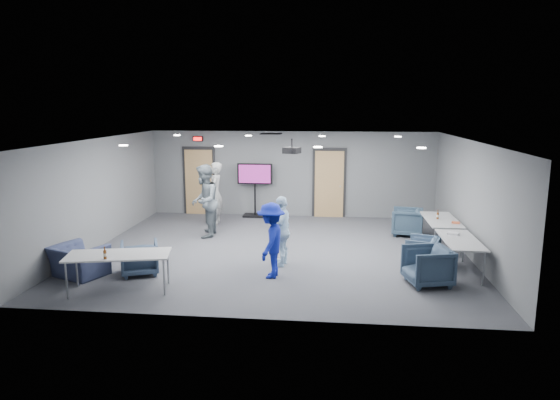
# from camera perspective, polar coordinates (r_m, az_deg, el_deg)

# --- Properties ---
(floor) EXTENTS (9.00, 9.00, 0.00)m
(floor) POSITION_cam_1_polar(r_m,az_deg,el_deg) (12.27, -0.26, -5.79)
(floor) COLOR #3A3C42
(floor) RESTS_ON ground
(ceiling) EXTENTS (9.00, 9.00, 0.00)m
(ceiling) POSITION_cam_1_polar(r_m,az_deg,el_deg) (11.79, -0.27, 6.89)
(ceiling) COLOR silver
(ceiling) RESTS_ON wall_back
(wall_back) EXTENTS (9.00, 0.02, 2.70)m
(wall_back) POSITION_cam_1_polar(r_m,az_deg,el_deg) (15.89, 1.32, 2.99)
(wall_back) COLOR slate
(wall_back) RESTS_ON floor
(wall_front) EXTENTS (9.00, 0.02, 2.70)m
(wall_front) POSITION_cam_1_polar(r_m,az_deg,el_deg) (8.09, -3.40, -4.62)
(wall_front) COLOR slate
(wall_front) RESTS_ON floor
(wall_left) EXTENTS (0.02, 8.00, 2.70)m
(wall_left) POSITION_cam_1_polar(r_m,az_deg,el_deg) (13.22, -20.04, 0.76)
(wall_left) COLOR slate
(wall_left) RESTS_ON floor
(wall_right) EXTENTS (0.02, 8.00, 2.70)m
(wall_right) POSITION_cam_1_polar(r_m,az_deg,el_deg) (12.31, 21.04, -0.00)
(wall_right) COLOR slate
(wall_right) RESTS_ON floor
(door_left) EXTENTS (1.06, 0.17, 2.24)m
(door_left) POSITION_cam_1_polar(r_m,az_deg,el_deg) (16.40, -9.20, 2.10)
(door_left) COLOR black
(door_left) RESTS_ON wall_back
(door_right) EXTENTS (1.06, 0.17, 2.24)m
(door_right) POSITION_cam_1_polar(r_m,az_deg,el_deg) (15.83, 5.64, 1.88)
(door_right) COLOR black
(door_right) RESTS_ON wall_back
(exit_sign) EXTENTS (0.32, 0.08, 0.16)m
(exit_sign) POSITION_cam_1_polar(r_m,az_deg,el_deg) (16.24, -9.37, 6.92)
(exit_sign) COLOR black
(exit_sign) RESTS_ON wall_back
(hvac_diffuser) EXTENTS (0.60, 0.60, 0.03)m
(hvac_diffuser) POSITION_cam_1_polar(r_m,az_deg,el_deg) (14.63, -1.02, 7.57)
(hvac_diffuser) COLOR black
(hvac_diffuser) RESTS_ON ceiling
(downlights) EXTENTS (6.18, 3.78, 0.02)m
(downlights) POSITION_cam_1_polar(r_m,az_deg,el_deg) (11.79, -0.27, 6.82)
(downlights) COLOR white
(downlights) RESTS_ON ceiling
(person_a) EXTENTS (0.51, 0.72, 1.86)m
(person_a) POSITION_cam_1_polar(r_m,az_deg,el_deg) (14.88, -7.42, 0.73)
(person_a) COLOR #9EA09D
(person_a) RESTS_ON floor
(person_b) EXTENTS (0.80, 1.00, 1.96)m
(person_b) POSITION_cam_1_polar(r_m,az_deg,el_deg) (13.49, -8.65, -0.11)
(person_b) COLOR slate
(person_b) RESTS_ON floor
(person_c) EXTENTS (0.53, 0.97, 1.56)m
(person_c) POSITION_cam_1_polar(r_m,az_deg,el_deg) (10.98, 0.23, -3.55)
(person_c) COLOR #C2E0FA
(person_c) RESTS_ON floor
(person_d) EXTENTS (0.69, 1.07, 1.56)m
(person_d) POSITION_cam_1_polar(r_m,az_deg,el_deg) (10.23, -1.04, -4.63)
(person_d) COLOR navy
(person_d) RESTS_ON floor
(chair_right_a) EXTENTS (0.94, 0.92, 0.74)m
(chair_right_a) POSITION_cam_1_polar(r_m,az_deg,el_deg) (14.05, 14.32, -2.44)
(chair_right_a) COLOR #334658
(chair_right_a) RESTS_ON floor
(chair_right_b) EXTENTS (0.88, 0.86, 0.63)m
(chair_right_b) POSITION_cam_1_polar(r_m,az_deg,el_deg) (11.59, 15.98, -5.59)
(chair_right_b) COLOR #3D5169
(chair_right_b) RESTS_ON floor
(chair_right_c) EXTENTS (1.00, 0.99, 0.76)m
(chair_right_c) POSITION_cam_1_polar(r_m,az_deg,el_deg) (10.33, 16.50, -7.24)
(chair_right_c) COLOR #324357
(chair_right_c) RESTS_ON floor
(chair_front_a) EXTENTS (0.98, 0.99, 0.69)m
(chair_front_a) POSITION_cam_1_polar(r_m,az_deg,el_deg) (10.94, -15.74, -6.37)
(chair_front_a) COLOR #374860
(chair_front_a) RESTS_ON floor
(chair_front_b) EXTENTS (1.27, 1.21, 0.65)m
(chair_front_b) POSITION_cam_1_polar(r_m,az_deg,el_deg) (11.21, -22.01, -6.46)
(chair_front_b) COLOR #3A4365
(chair_front_b) RESTS_ON floor
(table_right_a) EXTENTS (0.75, 1.81, 0.73)m
(table_right_a) POSITION_cam_1_polar(r_m,az_deg,el_deg) (12.97, 17.95, -2.29)
(table_right_a) COLOR #A6A8AB
(table_right_a) RESTS_ON floor
(table_right_b) EXTENTS (0.71, 1.71, 0.73)m
(table_right_b) POSITION_cam_1_polar(r_m,az_deg,el_deg) (11.17, 19.91, -4.48)
(table_right_b) COLOR #A6A8AB
(table_right_b) RESTS_ON floor
(table_front_left) EXTENTS (2.03, 1.18, 0.73)m
(table_front_left) POSITION_cam_1_polar(r_m,az_deg,el_deg) (9.97, -17.99, -6.13)
(table_front_left) COLOR #A6A8AB
(table_front_left) RESTS_ON floor
(bottle_front) EXTENTS (0.06, 0.06, 0.24)m
(bottle_front) POSITION_cam_1_polar(r_m,az_deg,el_deg) (9.70, -19.37, -5.89)
(bottle_front) COLOR #623110
(bottle_front) RESTS_ON table_front_left
(bottle_right) EXTENTS (0.06, 0.06, 0.23)m
(bottle_right) POSITION_cam_1_polar(r_m,az_deg,el_deg) (12.93, 17.58, -1.71)
(bottle_right) COLOR #623110
(bottle_right) RESTS_ON table_right_a
(snack_box) EXTENTS (0.21, 0.17, 0.04)m
(snack_box) POSITION_cam_1_polar(r_m,az_deg,el_deg) (12.60, 19.44, -2.45)
(snack_box) COLOR #D65E35
(snack_box) RESTS_ON table_right_a
(wrapper) EXTENTS (0.28, 0.24, 0.05)m
(wrapper) POSITION_cam_1_polar(r_m,az_deg,el_deg) (11.49, 19.18, -3.64)
(wrapper) COLOR silver
(wrapper) RESTS_ON table_right_b
(tv_stand) EXTENTS (1.11, 0.53, 1.70)m
(tv_stand) POSITION_cam_1_polar(r_m,az_deg,el_deg) (15.83, -2.88, 1.54)
(tv_stand) COLOR black
(tv_stand) RESTS_ON floor
(projector) EXTENTS (0.47, 0.43, 0.37)m
(projector) POSITION_cam_1_polar(r_m,az_deg,el_deg) (12.41, 1.36, 5.71)
(projector) COLOR black
(projector) RESTS_ON ceiling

